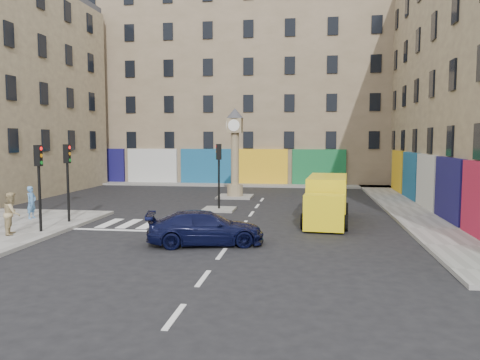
% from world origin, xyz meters
% --- Properties ---
extents(ground, '(120.00, 120.00, 0.00)m').
position_xyz_m(ground, '(0.00, 0.00, 0.00)').
color(ground, black).
rests_on(ground, ground).
extents(sidewalk_right, '(2.60, 30.00, 0.15)m').
position_xyz_m(sidewalk_right, '(8.70, 10.00, 0.07)').
color(sidewalk_right, gray).
rests_on(sidewalk_right, ground).
extents(sidewalk_far, '(32.00, 2.40, 0.15)m').
position_xyz_m(sidewalk_far, '(-4.00, 22.20, 0.07)').
color(sidewalk_far, gray).
rests_on(sidewalk_far, ground).
extents(island_near, '(1.80, 1.80, 0.12)m').
position_xyz_m(island_near, '(-2.00, 8.00, 0.06)').
color(island_near, gray).
rests_on(island_near, ground).
extents(island_far, '(2.40, 2.40, 0.12)m').
position_xyz_m(island_far, '(-2.00, 14.00, 0.06)').
color(island_far, gray).
rests_on(island_far, ground).
extents(building_far, '(32.00, 10.00, 17.00)m').
position_xyz_m(building_far, '(-4.00, 28.00, 8.50)').
color(building_far, '#8E795E').
rests_on(building_far, ground).
extents(traffic_light_left_near, '(0.28, 0.22, 3.70)m').
position_xyz_m(traffic_light_left_near, '(-8.30, 0.20, 2.62)').
color(traffic_light_left_near, black).
rests_on(traffic_light_left_near, sidewalk_left).
extents(traffic_light_left_far, '(0.28, 0.22, 3.70)m').
position_xyz_m(traffic_light_left_far, '(-8.30, 2.60, 2.62)').
color(traffic_light_left_far, black).
rests_on(traffic_light_left_far, sidewalk_left).
extents(traffic_light_island, '(0.28, 0.22, 3.70)m').
position_xyz_m(traffic_light_island, '(-2.00, 8.00, 2.59)').
color(traffic_light_island, black).
rests_on(traffic_light_island, island_near).
extents(clock_pillar, '(1.20, 1.20, 6.10)m').
position_xyz_m(clock_pillar, '(-2.00, 14.00, 3.55)').
color(clock_pillar, tan).
rests_on(clock_pillar, island_far).
extents(navy_sedan, '(4.84, 2.90, 1.31)m').
position_xyz_m(navy_sedan, '(-0.89, -0.61, 0.66)').
color(navy_sedan, black).
rests_on(navy_sedan, ground).
extents(yellow_van, '(2.48, 6.24, 2.22)m').
position_xyz_m(yellow_van, '(3.98, 5.23, 1.10)').
color(yellow_van, yellow).
rests_on(yellow_van, ground).
extents(pedestrian_blue, '(0.42, 0.61, 1.62)m').
position_xyz_m(pedestrian_blue, '(-10.55, 3.13, 0.96)').
color(pedestrian_blue, '#4E7EB3').
rests_on(pedestrian_blue, sidewalk_left).
extents(pedestrian_tan, '(0.96, 1.05, 1.77)m').
position_xyz_m(pedestrian_tan, '(-9.12, -0.53, 1.03)').
color(pedestrian_tan, tan).
rests_on(pedestrian_tan, sidewalk_left).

